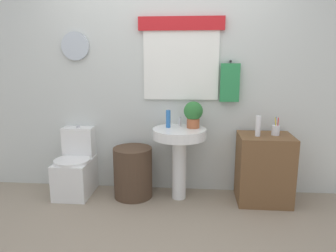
{
  "coord_description": "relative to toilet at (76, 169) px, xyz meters",
  "views": [
    {
      "loc": [
        0.35,
        -2.33,
        1.48
      ],
      "look_at": [
        0.08,
        0.8,
        0.8
      ],
      "focal_mm": 33.83,
      "sensor_mm": 36.0,
      "label": 1
    }
  ],
  "objects": [
    {
      "name": "pedestal_sink",
      "position": [
        1.14,
        -0.03,
        0.31
      ],
      "size": [
        0.56,
        0.56,
        0.76
      ],
      "color": "white",
      "rests_on": "ground_plane"
    },
    {
      "name": "back_wall",
      "position": [
        0.95,
        0.26,
        1.02
      ],
      "size": [
        4.4,
        0.18,
        2.6
      ],
      "color": "silver",
      "rests_on": "ground_plane"
    },
    {
      "name": "faucet",
      "position": [
        1.14,
        0.09,
        0.53
      ],
      "size": [
        0.03,
        0.03,
        0.1
      ],
      "primitive_type": "cylinder",
      "color": "silver",
      "rests_on": "pedestal_sink"
    },
    {
      "name": "toilet",
      "position": [
        0.0,
        0.0,
        0.0
      ],
      "size": [
        0.38,
        0.51,
        0.74
      ],
      "color": "white",
      "rests_on": "ground_plane"
    },
    {
      "name": "toothbrush_cup",
      "position": [
        2.12,
        -0.01,
        0.48
      ],
      "size": [
        0.08,
        0.08,
        0.19
      ],
      "color": "silver",
      "rests_on": "wooden_cabinet"
    },
    {
      "name": "laundry_hamper",
      "position": [
        0.64,
        -0.03,
        -0.01
      ],
      "size": [
        0.41,
        0.41,
        0.55
      ],
      "primitive_type": "cylinder",
      "color": "#4C3828",
      "rests_on": "ground_plane"
    },
    {
      "name": "wooden_cabinet",
      "position": [
        2.02,
        -0.03,
        0.07
      ],
      "size": [
        0.54,
        0.44,
        0.71
      ],
      "primitive_type": "cube",
      "color": "brown",
      "rests_on": "ground_plane"
    },
    {
      "name": "potted_plant",
      "position": [
        1.28,
        0.03,
        0.64
      ],
      "size": [
        0.2,
        0.2,
        0.28
      ],
      "color": "#AD5B38",
      "rests_on": "pedestal_sink"
    },
    {
      "name": "ground_plane",
      "position": [
        0.95,
        -0.88,
        -0.28
      ],
      "size": [
        8.0,
        8.0,
        0.0
      ],
      "primitive_type": "plane",
      "color": "gray"
    },
    {
      "name": "lotion_bottle",
      "position": [
        1.93,
        -0.07,
        0.53
      ],
      "size": [
        0.05,
        0.05,
        0.21
      ],
      "primitive_type": "cylinder",
      "color": "white",
      "rests_on": "wooden_cabinet"
    },
    {
      "name": "soap_bottle",
      "position": [
        1.02,
        0.02,
        0.58
      ],
      "size": [
        0.05,
        0.05,
        0.18
      ],
      "primitive_type": "cylinder",
      "color": "#2D6BB7",
      "rests_on": "pedestal_sink"
    }
  ]
}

